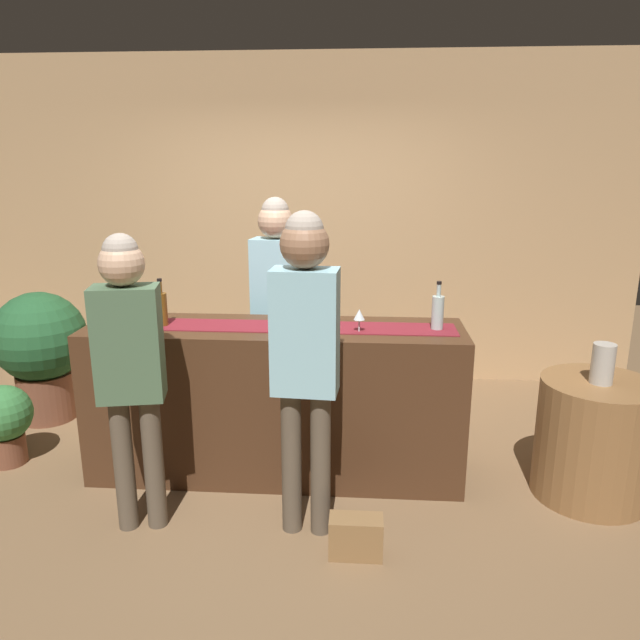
# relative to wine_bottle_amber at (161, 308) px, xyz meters

# --- Properties ---
(ground_plane) EXTENTS (10.00, 10.00, 0.00)m
(ground_plane) POSITION_rel_wine_bottle_amber_xyz_m (0.70, 0.03, -1.11)
(ground_plane) COLOR brown
(back_wall) EXTENTS (6.00, 0.12, 2.90)m
(back_wall) POSITION_rel_wine_bottle_amber_xyz_m (0.70, 1.93, 0.34)
(back_wall) COLOR tan
(back_wall) RESTS_ON ground
(bar_counter) EXTENTS (2.38, 0.60, 1.00)m
(bar_counter) POSITION_rel_wine_bottle_amber_xyz_m (0.70, 0.03, -0.61)
(bar_counter) COLOR #472B19
(bar_counter) RESTS_ON ground
(counter_runner_cloth) EXTENTS (2.26, 0.28, 0.01)m
(counter_runner_cloth) POSITION_rel_wine_bottle_amber_xyz_m (0.70, 0.03, -0.11)
(counter_runner_cloth) COLOR maroon
(counter_runner_cloth) RESTS_ON bar_counter
(wine_bottle_amber) EXTENTS (0.07, 0.07, 0.30)m
(wine_bottle_amber) POSITION_rel_wine_bottle_amber_xyz_m (0.00, 0.00, 0.00)
(wine_bottle_amber) COLOR brown
(wine_bottle_amber) RESTS_ON bar_counter
(wine_bottle_clear) EXTENTS (0.07, 0.07, 0.30)m
(wine_bottle_clear) POSITION_rel_wine_bottle_amber_xyz_m (1.71, 0.04, 0.00)
(wine_bottle_clear) COLOR #B2C6C1
(wine_bottle_clear) RESTS_ON bar_counter
(wine_glass_near_customer) EXTENTS (0.07, 0.07, 0.14)m
(wine_glass_near_customer) POSITION_rel_wine_bottle_amber_xyz_m (0.95, -0.07, -0.01)
(wine_glass_near_customer) COLOR silver
(wine_glass_near_customer) RESTS_ON bar_counter
(wine_glass_mid_counter) EXTENTS (0.07, 0.07, 0.14)m
(wine_glass_mid_counter) POSITION_rel_wine_bottle_amber_xyz_m (1.23, -0.05, -0.01)
(wine_glass_mid_counter) COLOR silver
(wine_glass_mid_counter) RESTS_ON bar_counter
(bartender) EXTENTS (0.37, 0.25, 1.76)m
(bartender) POSITION_rel_wine_bottle_amber_xyz_m (0.64, 0.61, -0.01)
(bartender) COLOR #26262B
(bartender) RESTS_ON ground
(customer_sipping) EXTENTS (0.35, 0.25, 1.77)m
(customer_sipping) POSITION_rel_wine_bottle_amber_xyz_m (0.96, -0.61, -0.00)
(customer_sipping) COLOR brown
(customer_sipping) RESTS_ON ground
(customer_browsing) EXTENTS (0.37, 0.26, 1.66)m
(customer_browsing) POSITION_rel_wine_bottle_amber_xyz_m (0.04, -0.64, -0.09)
(customer_browsing) COLOR brown
(customer_browsing) RESTS_ON ground
(round_side_table) EXTENTS (0.68, 0.68, 0.74)m
(round_side_table) POSITION_rel_wine_bottle_amber_xyz_m (2.67, -0.12, -0.74)
(round_side_table) COLOR olive
(round_side_table) RESTS_ON ground
(vase_on_side_table) EXTENTS (0.13, 0.13, 0.24)m
(vase_on_side_table) POSITION_rel_wine_bottle_amber_xyz_m (2.65, -0.14, -0.25)
(vase_on_side_table) COLOR #B7B2A8
(vase_on_side_table) RESTS_ON round_side_table
(potted_plant_tall) EXTENTS (0.70, 0.70, 1.03)m
(potted_plant_tall) POSITION_rel_wine_bottle_amber_xyz_m (-1.24, 0.74, -0.52)
(potted_plant_tall) COLOR brown
(potted_plant_tall) RESTS_ON ground
(potted_plant_small) EXTENTS (0.38, 0.38, 0.56)m
(potted_plant_small) POSITION_rel_wine_bottle_amber_xyz_m (-1.14, 0.00, -0.79)
(potted_plant_small) COLOR brown
(potted_plant_small) RESTS_ON ground
(handbag) EXTENTS (0.28, 0.14, 0.22)m
(handbag) POSITION_rel_wine_bottle_amber_xyz_m (1.24, -0.82, -1.00)
(handbag) COLOR olive
(handbag) RESTS_ON ground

